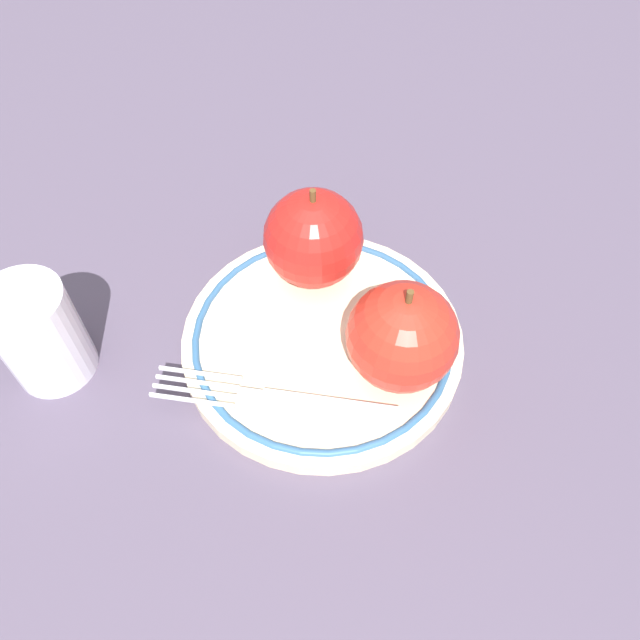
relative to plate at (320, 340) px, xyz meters
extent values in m
plane|color=#4F4458|center=(0.02, 0.00, -0.01)|extent=(2.00, 2.00, 0.00)
cylinder|color=beige|center=(0.00, 0.00, 0.00)|extent=(0.23, 0.23, 0.01)
torus|color=#305B85|center=(0.00, 0.00, 0.00)|extent=(0.21, 0.21, 0.01)
sphere|color=red|center=(0.06, -0.02, 0.05)|extent=(0.08, 0.08, 0.08)
cylinder|color=brown|center=(0.06, -0.02, 0.09)|extent=(0.00, 0.00, 0.01)
sphere|color=red|center=(-0.05, -0.04, 0.05)|extent=(0.08, 0.08, 0.08)
cylinder|color=brown|center=(-0.05, -0.04, 0.09)|extent=(0.00, 0.00, 0.01)
cube|color=silver|center=(-0.06, 0.02, 0.01)|extent=(0.07, 0.09, 0.00)
cube|color=silver|center=(-0.03, 0.07, 0.01)|extent=(0.02, 0.02, 0.00)
cube|color=silver|center=(0.00, 0.10, 0.01)|extent=(0.04, 0.06, 0.00)
cube|color=silver|center=(0.00, 0.10, 0.01)|extent=(0.04, 0.06, 0.00)
cube|color=silver|center=(-0.01, 0.11, 0.01)|extent=(0.04, 0.06, 0.00)
cube|color=silver|center=(-0.01, 0.11, 0.01)|extent=(0.04, 0.06, 0.00)
cylinder|color=white|center=(0.07, 0.20, 0.04)|extent=(0.06, 0.06, 0.09)
camera|label=1|loc=(-0.26, 0.12, 0.42)|focal=35.00mm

